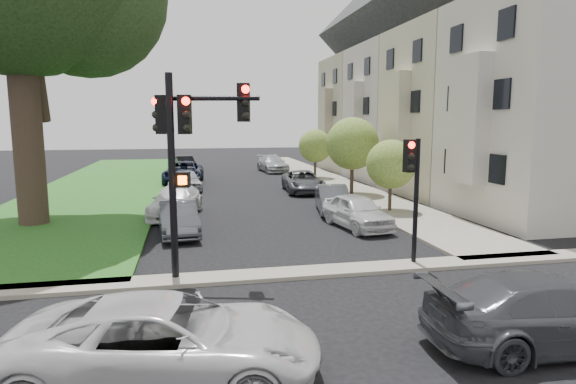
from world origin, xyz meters
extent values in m
plane|color=black|center=(0.00, 0.00, 0.00)|extent=(140.00, 140.00, 0.00)
cube|color=#224F1C|center=(-9.00, 24.00, 0.06)|extent=(8.00, 44.00, 0.12)
cube|color=#706C59|center=(6.75, 24.00, 0.06)|extent=(3.50, 44.00, 0.12)
cube|color=#706C59|center=(0.00, 2.00, 0.06)|extent=(60.00, 1.00, 0.12)
cube|color=#BABAB6|center=(12.50, 8.00, 5.00)|extent=(7.00, 7.40, 10.00)
cube|color=#BABAB6|center=(8.65, 8.00, 4.50)|extent=(0.70, 2.20, 5.50)
cube|color=black|center=(8.95, 8.00, 5.50)|extent=(0.08, 3.60, 6.00)
cube|color=#B4AE99|center=(12.50, 15.50, 5.00)|extent=(7.00, 7.40, 10.00)
cube|color=#B4AE99|center=(8.65, 15.50, 4.50)|extent=(0.70, 2.20, 5.50)
cube|color=black|center=(8.95, 15.50, 5.50)|extent=(0.08, 3.60, 6.00)
cube|color=#BBBBBB|center=(12.50, 23.00, 5.00)|extent=(7.00, 7.40, 10.00)
cube|color=#25252A|center=(12.50, 23.00, 12.47)|extent=(7.00, 7.55, 7.00)
cube|color=#BBBBBB|center=(8.65, 23.00, 4.50)|extent=(0.70, 2.20, 5.50)
cube|color=black|center=(8.95, 23.00, 5.50)|extent=(0.08, 3.60, 6.00)
cube|color=gray|center=(12.50, 30.50, 5.00)|extent=(7.00, 7.40, 10.00)
cube|color=#25252A|center=(12.50, 30.50, 12.47)|extent=(7.00, 7.55, 7.00)
cube|color=gray|center=(8.65, 30.50, 4.50)|extent=(0.70, 2.20, 5.50)
cube|color=black|center=(8.95, 30.50, 5.50)|extent=(0.08, 3.60, 6.00)
cylinder|color=#32251D|center=(-9.89, 10.77, 4.35)|extent=(1.20, 1.20, 8.69)
cylinder|color=#32251D|center=(6.20, 10.46, 0.85)|extent=(0.17, 0.17, 1.70)
sphere|color=#4F6525|center=(6.20, 10.46, 2.38)|extent=(2.38, 2.38, 2.38)
cylinder|color=#32251D|center=(6.20, 16.08, 1.11)|extent=(0.22, 0.22, 2.23)
sphere|color=#4F6525|center=(6.20, 16.08, 3.12)|extent=(3.12, 3.12, 3.12)
cylinder|color=#32251D|center=(6.20, 24.63, 0.92)|extent=(0.18, 0.18, 1.83)
sphere|color=#4F6525|center=(6.20, 24.63, 2.56)|extent=(2.56, 2.56, 2.56)
cylinder|color=black|center=(-3.80, 2.20, 2.85)|extent=(0.24, 0.24, 5.70)
cylinder|color=black|center=(-2.59, 2.20, 5.05)|extent=(2.37, 0.72, 0.13)
cube|color=black|center=(-3.42, 2.20, 4.61)|extent=(0.39, 0.36, 1.04)
cube|color=black|center=(-1.83, 2.20, 4.94)|extent=(0.39, 0.36, 1.04)
cube|color=black|center=(-4.02, 2.47, 4.61)|extent=(0.36, 0.39, 1.04)
sphere|color=#FF0C05|center=(-3.42, 2.04, 4.96)|extent=(0.22, 0.22, 0.22)
sphere|color=black|center=(-3.42, 2.04, 4.26)|extent=(0.22, 0.22, 0.22)
cube|color=black|center=(-3.53, 2.20, 2.85)|extent=(0.44, 0.36, 0.42)
cube|color=#FF5905|center=(-3.53, 2.05, 2.85)|extent=(0.24, 0.03, 0.24)
cylinder|color=black|center=(3.41, 2.20, 1.96)|extent=(0.17, 0.17, 3.92)
cube|color=black|center=(3.15, 2.20, 3.40)|extent=(0.36, 0.32, 0.98)
sphere|color=#FF0C05|center=(3.15, 2.05, 3.73)|extent=(0.21, 0.21, 0.21)
imported|color=silver|center=(-3.79, -3.18, 0.73)|extent=(5.57, 3.22, 1.46)
imported|color=#3F4247|center=(3.54, -3.36, 0.73)|extent=(5.09, 2.20, 1.46)
imported|color=silver|center=(3.48, 7.58, 0.71)|extent=(2.26, 4.34, 1.41)
imported|color=#3F4247|center=(3.48, 11.09, 0.67)|extent=(2.08, 4.22, 1.33)
imported|color=#3F4247|center=(3.67, 18.06, 0.67)|extent=(2.56, 4.99, 1.35)
imported|color=#999BA0|center=(3.92, 30.63, 0.72)|extent=(2.44, 5.10, 1.43)
imported|color=#3F4247|center=(-3.82, 7.86, 0.66)|extent=(1.76, 4.13, 1.32)
imported|color=silver|center=(-3.99, 11.70, 0.70)|extent=(2.80, 5.10, 1.40)
imported|color=#999BA0|center=(-3.49, 20.47, 0.66)|extent=(2.10, 4.06, 1.32)
imported|color=black|center=(-3.73, 24.02, 0.78)|extent=(3.04, 5.84, 1.57)
imported|color=black|center=(-3.70, 32.47, 0.68)|extent=(2.22, 4.33, 1.36)
camera|label=1|loc=(-3.35, -11.15, 4.43)|focal=30.00mm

